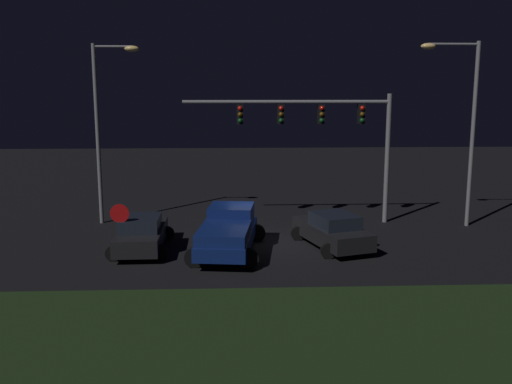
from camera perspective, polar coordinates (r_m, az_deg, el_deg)
The scene contains 9 objects.
ground_plane at distance 25.64m, azimuth 0.14°, elevation -4.95°, with size 80.00×80.00×0.00m, color black.
grass_median at distance 16.52m, azimuth 1.72°, elevation -13.71°, with size 26.88×6.73×0.10m, color black.
pickup_truck at distance 23.73m, azimuth -2.79°, elevation -3.74°, with size 3.32×5.61×1.80m.
car_sedan at distance 24.77m, azimuth 7.65°, elevation -3.83°, with size 3.30×4.74×1.51m.
car_sedan_far at distance 24.53m, azimuth -11.39°, elevation -4.09°, with size 2.53×4.43×1.51m.
traffic_signal_gantry at distance 28.54m, azimuth 6.57°, elevation 6.80°, with size 10.32×0.56×6.50m.
street_lamp_left at distance 29.29m, azimuth -14.87°, elevation 7.54°, with size 2.29×0.44×8.89m.
street_lamp_right at distance 29.44m, azimuth 19.99°, elevation 7.45°, with size 2.87×0.44×8.95m.
stop_sign at distance 23.44m, azimuth -13.45°, elevation -2.78°, with size 0.76×0.08×2.23m.
Camera 1 is at (-1.13, -24.70, 6.80)m, focal length 39.99 mm.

